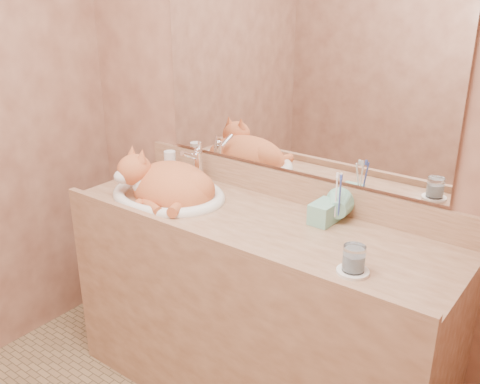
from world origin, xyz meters
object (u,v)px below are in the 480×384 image
Objects in this scene: vanity_counter at (254,313)px; toothbrush_cup at (337,212)px; soap_dispenser at (317,205)px; water_glass at (354,258)px; sink_basin at (168,179)px; cat at (167,183)px.

vanity_counter is 0.57m from toothbrush_cup.
toothbrush_cup is at bearing 53.30° from soap_dispenser.
vanity_counter is 0.70m from water_glass.
toothbrush_cup is (0.72, 0.17, -0.03)m from sink_basin.
cat is at bearing -168.49° from soap_dispenser.
sink_basin reaches higher than toothbrush_cup.
soap_dispenser is at bearing 18.05° from cat.
toothbrush_cup is at bearing 22.40° from cat.
sink_basin is at bearing 118.90° from cat.
water_glass is at bearing -38.91° from soap_dispenser.
soap_dispenser reaches higher than water_glass.
vanity_counter is at bearing 12.32° from cat.
vanity_counter is 8.59× the size of soap_dispenser.
toothbrush_cup reaches higher than water_glass.
soap_dispenser reaches higher than cat.
sink_basin is (-0.45, -0.02, 0.51)m from vanity_counter.
soap_dispenser is at bearing 20.66° from vanity_counter.
cat reaches higher than toothbrush_cup.
water_glass is at bearing 5.72° from sink_basin.
vanity_counter is 18.80× the size of water_glass.
soap_dispenser is (0.66, 0.12, 0.03)m from cat.
cat is (0.00, -0.01, -0.01)m from sink_basin.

